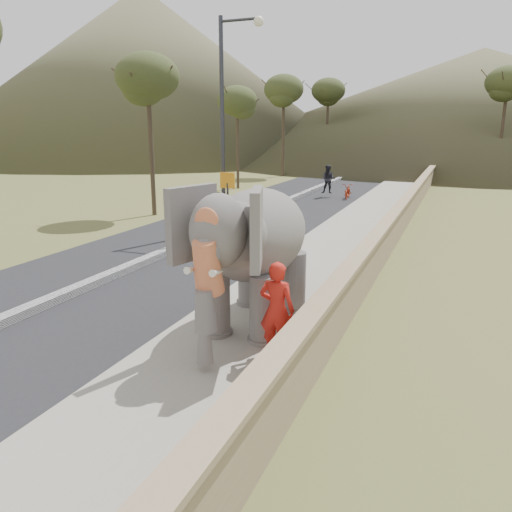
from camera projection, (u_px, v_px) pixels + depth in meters
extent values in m
plane|color=olive|center=(198.00, 384.00, 8.22)|extent=(160.00, 160.00, 0.00)
cube|color=black|center=(209.00, 237.00, 19.00)|extent=(7.00, 120.00, 0.03)
cube|color=black|center=(209.00, 234.00, 18.98)|extent=(0.35, 120.00, 0.22)
cube|color=#9E9687|center=(338.00, 247.00, 17.16)|extent=(3.00, 120.00, 0.15)
cube|color=tan|center=(388.00, 237.00, 16.43)|extent=(0.30, 120.00, 1.10)
cylinder|color=#2B2B30|center=(222.00, 129.00, 19.20)|extent=(0.16, 0.16, 8.00)
cylinder|color=#2B2B30|center=(241.00, 20.00, 17.94)|extent=(1.60, 0.10, 0.10)
sphere|color=#FFF2CC|center=(259.00, 21.00, 17.71)|extent=(0.36, 0.36, 0.36)
cylinder|color=#2D2D33|center=(228.00, 209.00, 19.18)|extent=(0.08, 0.08, 2.00)
cube|color=orange|center=(227.00, 180.00, 18.90)|extent=(0.60, 0.05, 0.60)
cone|color=brown|center=(145.00, 73.00, 68.56)|extent=(60.00, 60.00, 22.00)
cone|color=brown|center=(479.00, 103.00, 67.28)|extent=(80.00, 80.00, 14.00)
imported|color=red|center=(277.00, 310.00, 8.67)|extent=(0.63, 0.42, 1.74)
imported|color=maroon|center=(348.00, 191.00, 28.72)|extent=(0.76, 1.76, 0.90)
imported|color=black|center=(329.00, 179.00, 28.99)|extent=(0.86, 0.70, 1.66)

